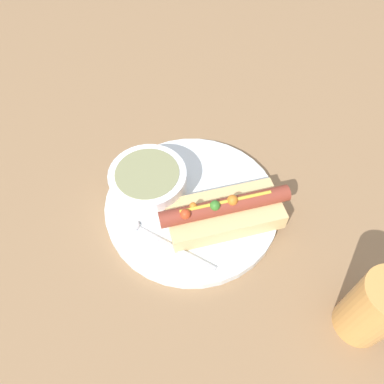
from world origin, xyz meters
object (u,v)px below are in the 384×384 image
Objects in this scene: spoon at (137,228)px; drinking_glass at (374,309)px; soup_bowl at (148,182)px; hot_dog at (224,212)px.

drinking_glass is at bearing -174.12° from spoon.
spoon is 0.32m from drinking_glass.
soup_bowl reaches higher than spoon.
hot_dog is 1.59× the size of drinking_glass.
hot_dog reaches higher than soup_bowl.
spoon is (-0.05, -0.04, -0.02)m from soup_bowl.
hot_dog is at bearing -142.66° from spoon.
soup_bowl is at bearing -72.03° from spoon.
soup_bowl is 0.34m from drinking_glass.
soup_bowl is (-0.05, 0.11, 0.01)m from hot_dog.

